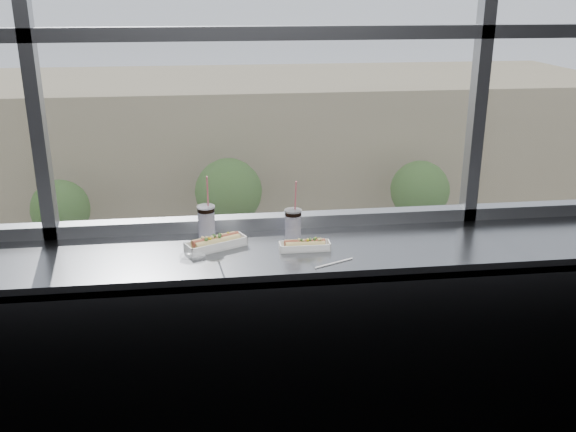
{
  "coord_description": "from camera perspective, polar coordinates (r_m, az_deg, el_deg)",
  "views": [
    {
      "loc": [
        -0.27,
        -1.38,
        2.18
      ],
      "look_at": [
        0.06,
        1.23,
        1.25
      ],
      "focal_mm": 40.0,
      "sensor_mm": 36.0,
      "label": 1
    }
  ],
  "objects": [
    {
      "name": "tree_left",
      "position": [
        33.3,
        -19.57,
        0.59
      ],
      "size": [
        2.87,
        2.87,
        4.48
      ],
      "color": "#47382B",
      "rests_on": "far_sidewalk"
    },
    {
      "name": "hotdog_tray_left",
      "position": [
        2.84,
        -6.42,
        -2.35
      ],
      "size": [
        0.28,
        0.2,
        0.07
      ],
      "rotation": [
        0.0,
        0.0,
        0.44
      ],
      "color": "white",
      "rests_on": "counter"
    },
    {
      "name": "far_sidewalk",
      "position": [
        33.57,
        -6.33,
        -3.72
      ],
      "size": [
        80.0,
        6.0,
        0.04
      ],
      "primitive_type": "cube",
      "color": "#A2998F",
      "rests_on": "plaza_ground"
    },
    {
      "name": "counter",
      "position": [
        2.84,
        -1.26,
        -3.48
      ],
      "size": [
        6.0,
        0.55,
        0.06
      ],
      "primitive_type": "cube",
      "color": "gray",
      "rests_on": "ground"
    },
    {
      "name": "street_asphalt",
      "position": [
        26.39,
        -5.89,
        -10.52
      ],
      "size": [
        80.0,
        10.0,
        0.06
      ],
      "primitive_type": "cube",
      "color": "black",
      "rests_on": "plaza_ground"
    },
    {
      "name": "counter_fascia",
      "position": [
        2.87,
        -0.62,
        -15.08
      ],
      "size": [
        6.0,
        0.04,
        1.04
      ],
      "primitive_type": "cube",
      "color": "gray",
      "rests_on": "ground"
    },
    {
      "name": "soda_cup_right",
      "position": [
        2.88,
        0.45,
        -0.73
      ],
      "size": [
        0.08,
        0.08,
        0.29
      ],
      "color": "white",
      "rests_on": "counter"
    },
    {
      "name": "far_building",
      "position": [
        41.9,
        -6.87,
        6.69
      ],
      "size": [
        50.0,
        14.0,
        8.0
      ],
      "primitive_type": "cube",
      "color": "tan",
      "rests_on": "plaza_ground"
    },
    {
      "name": "soda_cup_left",
      "position": [
        2.93,
        -7.26,
        -0.44
      ],
      "size": [
        0.08,
        0.08,
        0.31
      ],
      "color": "white",
      "rests_on": "counter"
    },
    {
      "name": "tree_center",
      "position": [
        32.35,
        -5.3,
        2.15
      ],
      "size": [
        3.39,
        3.39,
        5.29
      ],
      "color": "#47382B",
      "rests_on": "far_sidewalk"
    },
    {
      "name": "car_far_c",
      "position": [
        32.05,
        16.41,
        -3.52
      ],
      "size": [
        2.9,
        6.3,
        2.06
      ],
      "primitive_type": "imported",
      "rotation": [
        0.0,
        0.0,
        1.62
      ],
      "color": "#B9B9B9",
      "rests_on": "street_asphalt"
    },
    {
      "name": "pedestrian_c",
      "position": [
        33.31,
        -0.06,
        -2.05
      ],
      "size": [
        0.81,
        0.61,
        1.82
      ],
      "primitive_type": "imported",
      "rotation": [
        0.0,
        0.0,
        3.14
      ],
      "color": "#66605B",
      "rests_on": "far_sidewalk"
    },
    {
      "name": "hotdog_tray_right",
      "position": [
        2.81,
        1.5,
        -2.58
      ],
      "size": [
        0.22,
        0.08,
        0.05
      ],
      "rotation": [
        0.0,
        0.0,
        -0.01
      ],
      "color": "white",
      "rests_on": "counter"
    },
    {
      "name": "pedestrian_a",
      "position": [
        33.58,
        -18.33,
        -2.7
      ],
      "size": [
        0.68,
        0.91,
        2.05
      ],
      "primitive_type": "imported",
      "rotation": [
        0.0,
        0.0,
        1.57
      ],
      "color": "#66605B",
      "rests_on": "far_sidewalk"
    },
    {
      "name": "car_far_b",
      "position": [
        29.49,
        -3.61,
        -4.61
      ],
      "size": [
        3.47,
        6.88,
        2.2
      ],
      "primitive_type": "imported",
      "rotation": [
        0.0,
        0.0,
        1.68
      ],
      "color": "maroon",
      "rests_on": "street_asphalt"
    },
    {
      "name": "car_near_d",
      "position": [
        23.25,
        9.35,
        -12.14
      ],
      "size": [
        2.88,
        6.29,
        2.06
      ],
      "primitive_type": "imported",
      "rotation": [
        0.0,
        0.0,
        1.52
      ],
      "color": "white",
      "rests_on": "street_asphalt"
    },
    {
      "name": "loose_straw",
      "position": [
        2.68,
        4.1,
        -4.2
      ],
      "size": [
        0.18,
        0.08,
        0.01
      ],
      "primitive_type": "cylinder",
      "rotation": [
        0.0,
        1.57,
        0.42
      ],
      "color": "white",
      "rests_on": "counter"
    },
    {
      "name": "tree_right",
      "position": [
        34.23,
        11.64,
        2.26
      ],
      "size": [
        3.09,
        3.09,
        4.83
      ],
      "color": "#47382B",
      "rests_on": "far_sidewalk"
    },
    {
      "name": "wrapper",
      "position": [
        2.75,
        -8.5,
        -3.5
      ],
      "size": [
        0.11,
        0.08,
        0.03
      ],
      "primitive_type": "ellipsoid",
      "color": "silver",
      "rests_on": "counter"
    },
    {
      "name": "plaza_ground",
      "position": [
        48.21,
        -6.78,
        3.48
      ],
      "size": [
        120.0,
        120.0,
        0.0
      ],
      "primitive_type": "plane",
      "color": "#A2998F",
      "rests_on": "ground"
    },
    {
      "name": "wall_back_lower",
      "position": [
        3.32,
        -1.72,
        -9.92
      ],
      "size": [
        6.0,
        0.0,
        6.0
      ],
      "primitive_type": "plane",
      "rotation": [
        1.57,
        0.0,
        0.0
      ],
      "color": "black",
      "rests_on": "ground"
    },
    {
      "name": "car_near_c",
      "position": [
        22.35,
        -7.26,
        -13.06
      ],
      "size": [
        3.66,
        7.2,
        2.3
      ],
      "primitive_type": "imported",
      "rotation": [
        0.0,
        0.0,
        1.46
      ],
      "color": "maroon",
      "rests_on": "street_asphalt"
    }
  ]
}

